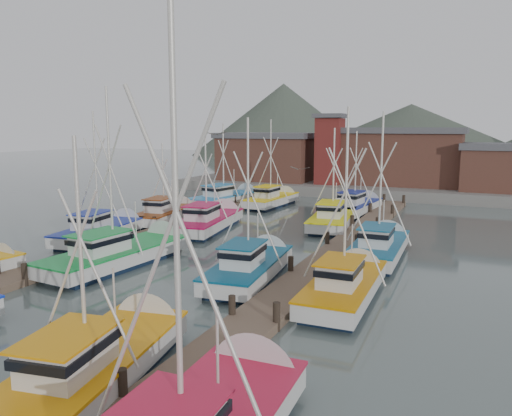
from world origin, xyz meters
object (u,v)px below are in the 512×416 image
at_px(boat_8, 210,221).
at_px(lookout_tower, 330,149).
at_px(boat_12, 273,199).
at_px(boat_1, 100,361).
at_px(boat_4, 124,253).

bearing_deg(boat_8, lookout_tower, 75.30).
distance_m(boat_8, boat_12, 13.14).
distance_m(lookout_tower, boat_8, 25.79).
bearing_deg(boat_1, boat_8, 101.64).
xyz_separation_m(lookout_tower, boat_1, (6.36, -48.07, -4.87)).
relative_size(boat_1, boat_8, 0.94).
xyz_separation_m(boat_4, boat_8, (-0.50, 11.32, -0.01)).
relative_size(boat_4, boat_8, 1.11).
distance_m(boat_1, boat_4, 14.30).
bearing_deg(boat_12, boat_4, -85.87).
distance_m(lookout_tower, boat_4, 36.90).
height_order(boat_8, boat_12, boat_12).
bearing_deg(boat_12, lookout_tower, 81.72).
height_order(lookout_tower, boat_4, boat_4).
relative_size(boat_1, boat_4, 0.84).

